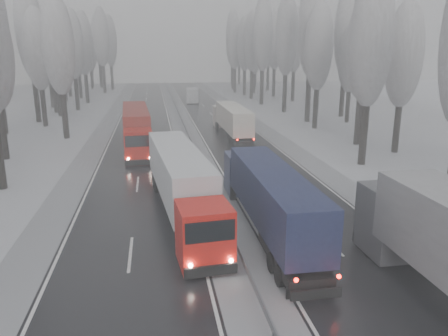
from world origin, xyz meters
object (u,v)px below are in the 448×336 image
object	(u,v)px
truck_blue_box	(268,193)
truck_cream_box	(232,119)
truck_red_red	(136,126)
box_truck_distant	(193,95)
truck_red_white	(181,180)

from	to	relation	value
truck_blue_box	truck_cream_box	world-z (taller)	truck_blue_box
truck_red_red	box_truck_distant	bearing A→B (deg)	73.42
box_truck_distant	truck_red_white	bearing A→B (deg)	-89.33
truck_red_white	box_truck_distant	bearing A→B (deg)	78.81
box_truck_distant	truck_red_white	xyz separation A→B (m)	(-6.18, -60.39, 0.94)
truck_red_red	truck_blue_box	bearing A→B (deg)	-74.32
truck_blue_box	truck_red_red	size ratio (longest dim) A/B	0.93
truck_blue_box	truck_red_red	world-z (taller)	truck_red_red
truck_cream_box	box_truck_distant	xyz separation A→B (m)	(-1.32, 35.79, -0.77)
truck_blue_box	truck_cream_box	distance (m)	27.80
truck_red_white	truck_red_red	size ratio (longest dim) A/B	0.98
truck_cream_box	box_truck_distant	bearing A→B (deg)	91.66
truck_blue_box	truck_cream_box	xyz separation A→B (m)	(2.88, 27.65, -0.07)
truck_red_white	truck_blue_box	bearing A→B (deg)	-38.81
truck_red_white	truck_red_red	xyz separation A→B (m)	(-3.35, 20.18, 0.04)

